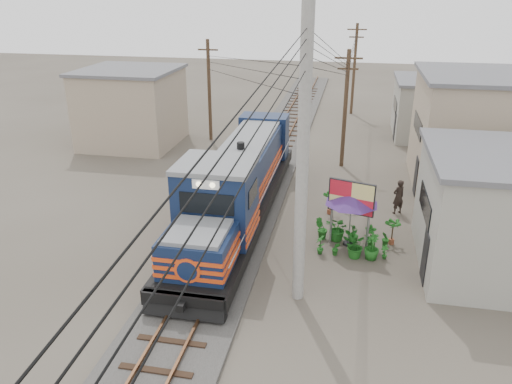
% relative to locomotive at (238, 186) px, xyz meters
% --- Properties ---
extents(ground, '(120.00, 120.00, 0.00)m').
position_rel_locomotive_xyz_m(ground, '(0.00, -5.30, -1.74)').
color(ground, '#473F35').
rests_on(ground, ground).
extents(ballast, '(3.60, 70.00, 0.16)m').
position_rel_locomotive_xyz_m(ballast, '(0.00, 4.70, -1.66)').
color(ballast, '#595651').
rests_on(ballast, ground).
extents(track, '(1.15, 70.00, 0.12)m').
position_rel_locomotive_xyz_m(track, '(0.00, 4.70, -1.48)').
color(track, '#51331E').
rests_on(track, ground).
extents(locomotive, '(2.97, 16.15, 4.00)m').
position_rel_locomotive_xyz_m(locomotive, '(0.00, 0.00, 0.00)').
color(locomotive, black).
rests_on(locomotive, ground).
extents(utility_pole_main, '(0.40, 0.40, 10.00)m').
position_rel_locomotive_xyz_m(utility_pole_main, '(3.50, -5.80, 3.26)').
color(utility_pole_main, '#9E9B93').
rests_on(utility_pole_main, ground).
extents(wooden_pole_mid, '(1.60, 0.24, 7.00)m').
position_rel_locomotive_xyz_m(wooden_pole_mid, '(4.50, 8.70, 1.93)').
color(wooden_pole_mid, '#4C3826').
rests_on(wooden_pole_mid, ground).
extents(wooden_pole_far, '(1.60, 0.24, 7.50)m').
position_rel_locomotive_xyz_m(wooden_pole_far, '(4.80, 22.70, 2.19)').
color(wooden_pole_far, '#4C3826').
rests_on(wooden_pole_far, ground).
extents(wooden_pole_left, '(1.60, 0.24, 7.00)m').
position_rel_locomotive_xyz_m(wooden_pole_left, '(-5.00, 12.70, 1.93)').
color(wooden_pole_left, '#4C3826').
rests_on(wooden_pole_left, ground).
extents(power_lines, '(9.65, 19.00, 3.30)m').
position_rel_locomotive_xyz_m(power_lines, '(-0.14, 3.20, 5.82)').
color(power_lines, black).
rests_on(power_lines, ground).
extents(shophouse_mid, '(8.40, 7.35, 6.20)m').
position_rel_locomotive_xyz_m(shophouse_mid, '(12.50, 6.70, 1.37)').
color(shophouse_mid, tan).
rests_on(shophouse_mid, ground).
extents(shophouse_back, '(6.30, 6.30, 4.20)m').
position_rel_locomotive_xyz_m(shophouse_back, '(11.00, 16.70, 0.37)').
color(shophouse_back, gray).
rests_on(shophouse_back, ground).
extents(shophouse_left, '(6.30, 6.30, 5.20)m').
position_rel_locomotive_xyz_m(shophouse_left, '(-10.00, 10.70, 0.87)').
color(shophouse_left, tan).
rests_on(shophouse_left, ground).
extents(billboard, '(1.89, 0.68, 3.00)m').
position_rel_locomotive_xyz_m(billboard, '(5.16, -1.72, 0.46)').
color(billboard, '#99999E').
rests_on(billboard, ground).
extents(market_umbrella, '(2.91, 2.91, 2.49)m').
position_rel_locomotive_xyz_m(market_umbrella, '(5.19, -1.50, 0.45)').
color(market_umbrella, black).
rests_on(market_umbrella, ground).
extents(vendor, '(0.76, 0.70, 1.73)m').
position_rel_locomotive_xyz_m(vendor, '(7.43, 2.20, -0.88)').
color(vendor, black).
rests_on(vendor, ground).
extents(plant_nursery, '(3.24, 2.43, 1.12)m').
position_rel_locomotive_xyz_m(plant_nursery, '(5.20, -1.87, -1.23)').
color(plant_nursery, '#1E651D').
rests_on(plant_nursery, ground).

